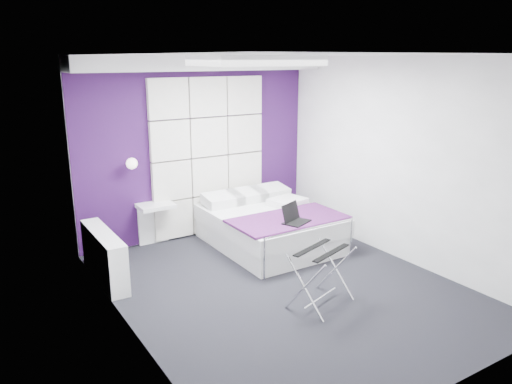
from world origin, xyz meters
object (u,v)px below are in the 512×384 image
(bed, at_px, (269,226))
(laptop, at_px, (295,218))
(luggage_rack, at_px, (321,277))
(radiator, at_px, (104,256))
(wall_lamp, at_px, (131,163))
(nightstand, at_px, (156,206))

(bed, xyz_separation_m, laptop, (-0.02, -0.62, 0.30))
(bed, relative_size, laptop, 5.24)
(bed, height_order, luggage_rack, bed)
(radiator, relative_size, laptop, 3.40)
(wall_lamp, relative_size, luggage_rack, 0.24)
(nightstand, xyz_separation_m, laptop, (1.33, -1.42, -0.01))
(wall_lamp, xyz_separation_m, radiator, (-0.64, -0.76, -0.92))
(wall_lamp, bearing_deg, nightstand, -7.71)
(nightstand, bearing_deg, wall_lamp, 172.29)
(wall_lamp, height_order, bed, wall_lamp)
(laptop, bearing_deg, luggage_rack, -136.05)
(luggage_rack, bearing_deg, wall_lamp, 95.17)
(wall_lamp, xyz_separation_m, bed, (1.65, -0.85, -0.95))
(luggage_rack, height_order, laptop, laptop)
(wall_lamp, xyz_separation_m, laptop, (1.63, -1.46, -0.64))
(wall_lamp, bearing_deg, luggage_rack, -66.33)
(radiator, xyz_separation_m, bed, (2.29, -0.09, -0.03))
(luggage_rack, bearing_deg, bed, 55.34)
(radiator, bearing_deg, wall_lamp, 49.90)
(radiator, bearing_deg, bed, -2.19)
(nightstand, height_order, luggage_rack, luggage_rack)
(radiator, relative_size, bed, 0.65)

